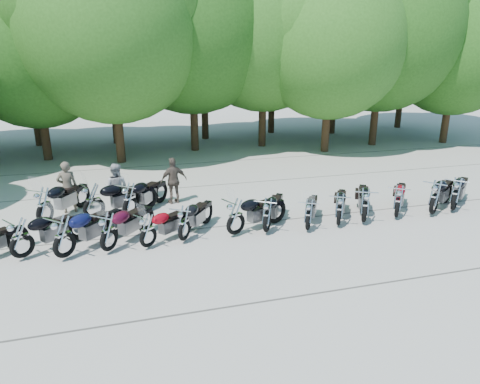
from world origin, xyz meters
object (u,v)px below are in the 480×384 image
object	(u,v)px
motorcycle_1	(21,237)
motorcycle_10	(365,204)
motorcycle_15	(93,200)
motorcycle_16	(130,199)
rider_0	(67,187)
rider_2	(174,181)
motorcycle_2	(63,235)
motorcycle_12	(435,196)
motorcycle_14	(44,205)
motorcycle_8	(309,214)
motorcycle_13	(456,193)
motorcycle_11	(398,200)
motorcycle_9	(340,208)
motorcycle_5	(184,222)
rider_1	(116,188)
motorcycle_4	(148,229)
motorcycle_7	(267,214)
motorcycle_3	(108,231)
motorcycle_6	(236,216)

from	to	relation	value
motorcycle_1	motorcycle_10	size ratio (longest dim) A/B	0.99
motorcycle_15	motorcycle_16	world-z (taller)	motorcycle_15
motorcycle_1	rider_0	bearing A→B (deg)	-49.55
rider_2	motorcycle_16	bearing A→B (deg)	22.24
motorcycle_2	motorcycle_12	world-z (taller)	motorcycle_12
motorcycle_14	rider_0	distance (m)	1.28
motorcycle_8	motorcycle_13	distance (m)	5.58
motorcycle_15	motorcycle_11	bearing A→B (deg)	-124.94
motorcycle_15	motorcycle_13	bearing A→B (deg)	-122.13
motorcycle_1	motorcycle_9	xyz separation A→B (m)	(9.18, -0.15, -0.04)
motorcycle_10	motorcycle_16	bearing A→B (deg)	9.30
motorcycle_13	motorcycle_12	bearing A→B (deg)	57.94
motorcycle_2	rider_0	xyz separation A→B (m)	(-0.25, 3.81, 0.21)
motorcycle_5	rider_1	xyz separation A→B (m)	(-1.85, 3.20, 0.24)
motorcycle_8	motorcycle_10	distance (m)	1.99
motorcycle_2	motorcycle_16	bearing A→B (deg)	-78.66
motorcycle_2	motorcycle_15	size ratio (longest dim) A/B	0.98
motorcycle_2	rider_0	distance (m)	3.83
motorcycle_15	rider_1	xyz separation A→B (m)	(0.73, 0.75, 0.14)
motorcycle_4	motorcycle_14	distance (m)	4.01
motorcycle_2	motorcycle_7	distance (m)	5.73
motorcycle_1	motorcycle_3	bearing A→B (deg)	-130.57
motorcycle_2	motorcycle_12	size ratio (longest dim) A/B	0.99
motorcycle_13	motorcycle_16	distance (m)	11.07
motorcycle_1	rider_0	world-z (taller)	rider_0
motorcycle_11	motorcycle_16	size ratio (longest dim) A/B	0.95
motorcycle_13	motorcycle_16	world-z (taller)	motorcycle_13
motorcycle_4	motorcycle_12	bearing A→B (deg)	-126.93
motorcycle_7	motorcycle_3	bearing A→B (deg)	33.94
rider_1	motorcycle_5	bearing A→B (deg)	142.00
motorcycle_5	motorcycle_11	world-z (taller)	motorcycle_11
motorcycle_8	motorcycle_12	size ratio (longest dim) A/B	0.82
motorcycle_11	motorcycle_16	bearing A→B (deg)	22.99
motorcycle_3	motorcycle_5	world-z (taller)	motorcycle_3
motorcycle_5	motorcycle_11	size ratio (longest dim) A/B	0.96
motorcycle_4	motorcycle_3	bearing A→B (deg)	51.22
motorcycle_2	rider_2	xyz separation A→B (m)	(3.37, 3.82, 0.16)
motorcycle_8	motorcycle_7	bearing A→B (deg)	23.28
motorcycle_3	motorcycle_11	xyz separation A→B (m)	(9.17, 0.12, -0.01)
motorcycle_3	rider_2	distance (m)	4.34
motorcycle_4	rider_1	distance (m)	3.49
motorcycle_6	motorcycle_11	world-z (taller)	motorcycle_6
motorcycle_12	motorcycle_13	size ratio (longest dim) A/B	1.01
motorcycle_13	rider_1	xyz separation A→B (m)	(-11.22, 3.20, 0.16)
motorcycle_6	motorcycle_15	xyz separation A→B (m)	(-4.13, 2.46, 0.05)
motorcycle_7	motorcycle_11	size ratio (longest dim) A/B	0.98
motorcycle_3	motorcycle_4	distance (m)	1.06
motorcycle_3	rider_0	size ratio (longest dim) A/B	1.27
motorcycle_16	motorcycle_11	bearing A→B (deg)	-156.15
motorcycle_6	motorcycle_11	xyz separation A→B (m)	(5.53, -0.02, -0.02)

